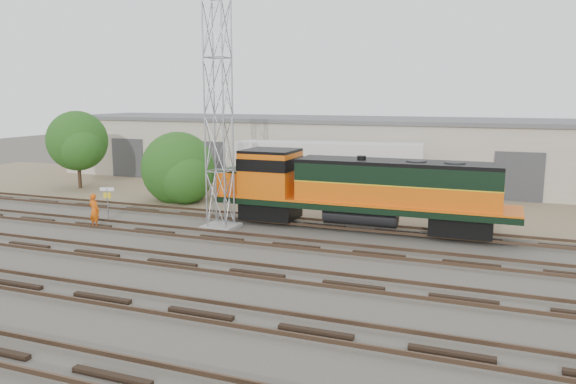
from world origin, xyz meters
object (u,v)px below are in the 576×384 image
(locomotive, at_px, (356,189))
(semi_trailer, at_px, (333,164))
(signal_tower, at_px, (219,120))
(worker, at_px, (94,211))

(locomotive, distance_m, semi_trailer, 9.18)
(signal_tower, relative_size, worker, 6.39)
(locomotive, distance_m, signal_tower, 8.13)
(locomotive, height_order, worker, locomotive)
(worker, xyz_separation_m, semi_trailer, (9.67, 13.00, 1.53))
(locomotive, xyz_separation_m, worker, (-13.46, -4.64, -1.31))
(locomotive, height_order, semi_trailer, locomotive)
(signal_tower, relative_size, semi_trailer, 0.93)
(signal_tower, distance_m, semi_trailer, 11.64)
(worker, bearing_deg, semi_trailer, -117.58)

